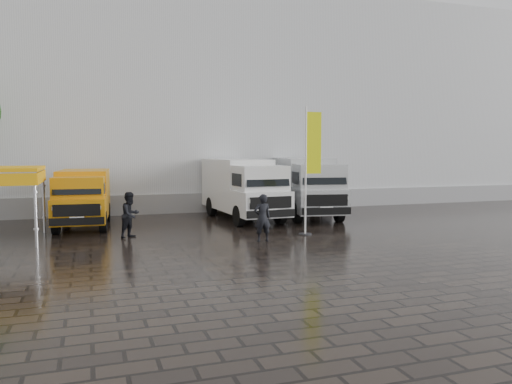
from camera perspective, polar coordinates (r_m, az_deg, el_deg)
ground at (r=18.97m, az=3.44°, el=-4.92°), size 120.00×120.00×0.00m
exhibition_hall at (r=34.65m, az=-3.45°, el=9.37°), size 44.00×16.00×12.00m
hall_plinth at (r=26.98m, az=1.06°, el=-0.98°), size 44.00×0.15×1.00m
van_yellow at (r=21.99m, az=-19.16°, el=-0.75°), size 2.35×5.25×2.36m
van_white at (r=23.12m, az=-1.50°, el=0.29°), size 2.52×6.54×2.78m
van_silver at (r=24.26m, az=5.82°, el=0.52°), size 3.25×6.79×2.83m
flagpole at (r=18.95m, az=6.20°, el=3.21°), size 0.88×0.50×4.83m
wheelie_bin at (r=27.98m, az=8.06°, el=-0.86°), size 0.73×0.73×0.97m
person_front at (r=17.47m, az=0.74°, el=-2.97°), size 0.61×0.40×1.67m
person_tent at (r=18.83m, az=-14.16°, el=-2.54°), size 1.03×1.02×1.68m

